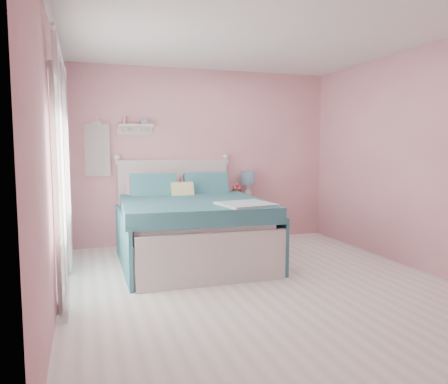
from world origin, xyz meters
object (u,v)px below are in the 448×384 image
nightstand (244,221)px  vase (237,195)px  table_lamp (248,180)px  teacup (245,199)px  bed (190,228)px

nightstand → vase: bearing=-179.2°
table_lamp → teacup: table_lamp is taller
bed → nightstand: 1.36m
bed → teacup: bearing=37.0°
teacup → nightstand: bearing=72.6°
nightstand → teacup: teacup is taller
bed → teacup: size_ratio=21.21×
bed → table_lamp: bed is taller
bed → table_lamp: bearing=42.4°
vase → teacup: 0.19m
bed → vase: size_ratio=13.13×
nightstand → teacup: 0.40m
table_lamp → nightstand: bearing=-135.3°
bed → table_lamp: size_ratio=5.02×
nightstand → table_lamp: bearing=44.7°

